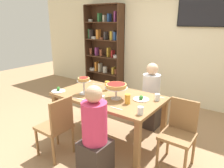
{
  "coord_description": "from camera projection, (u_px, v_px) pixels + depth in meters",
  "views": [
    {
      "loc": [
        1.81,
        -2.39,
        1.84
      ],
      "look_at": [
        0.0,
        0.1,
        0.89
      ],
      "focal_mm": 33.63,
      "sensor_mm": 36.0,
      "label": 1
    }
  ],
  "objects": [
    {
      "name": "water_glass_clear_near",
      "position": [
        102.0,
        100.0,
        2.86
      ],
      "size": [
        0.07,
        0.07,
        0.11
      ],
      "primitive_type": "cylinder",
      "color": "white",
      "rests_on": "dining_table"
    },
    {
      "name": "television",
      "position": [
        203.0,
        12.0,
        4.05
      ],
      "size": [
        0.97,
        0.05,
        0.56
      ],
      "color": "black"
    },
    {
      "name": "cutlery_knife_far",
      "position": [
        116.0,
        88.0,
        3.49
      ],
      "size": [
        0.18,
        0.05,
        0.0
      ],
      "primitive_type": "cube",
      "rotation": [
        0.0,
        0.0,
        2.97
      ],
      "color": "silver",
      "rests_on": "dining_table"
    },
    {
      "name": "beer_glass_amber_short",
      "position": [
        128.0,
        99.0,
        2.85
      ],
      "size": [
        0.08,
        0.08,
        0.13
      ],
      "primitive_type": "cylinder",
      "color": "gold",
      "rests_on": "dining_table"
    },
    {
      "name": "cutlery_spare_fork",
      "position": [
        79.0,
        99.0,
        3.03
      ],
      "size": [
        0.18,
        0.05,
        0.0
      ],
      "primitive_type": "cube",
      "rotation": [
        0.0,
        0.0,
        0.17
      ],
      "color": "silver",
      "rests_on": "dining_table"
    },
    {
      "name": "rear_partition",
      "position": [
        167.0,
        40.0,
        4.7
      ],
      "size": [
        8.0,
        0.12,
        2.8
      ],
      "primitive_type": "cube",
      "color": "beige",
      "rests_on": "ground_plane"
    },
    {
      "name": "deep_dish_pizza_stand",
      "position": [
        116.0,
        87.0,
        2.99
      ],
      "size": [
        0.33,
        0.33,
        0.23
      ],
      "color": "silver",
      "rests_on": "dining_table"
    },
    {
      "name": "cutlery_knife_near",
      "position": [
        159.0,
        97.0,
        3.11
      ],
      "size": [
        0.18,
        0.06,
        0.0
      ],
      "primitive_type": "cube",
      "rotation": [
        0.0,
        0.0,
        2.92
      ],
      "color": "silver",
      "rests_on": "dining_table"
    },
    {
      "name": "chair_head_east",
      "position": [
        180.0,
        130.0,
        2.68
      ],
      "size": [
        0.4,
        0.4,
        0.87
      ],
      "rotation": [
        0.0,
        0.0,
        3.14
      ],
      "color": "olive",
      "rests_on": "ground_plane"
    },
    {
      "name": "bookshelf",
      "position": [
        105.0,
        48.0,
        5.56
      ],
      "size": [
        1.1,
        0.3,
        2.21
      ],
      "color": "#422819",
      "rests_on": "ground_plane"
    },
    {
      "name": "cutlery_fork_near",
      "position": [
        116.0,
        108.0,
        2.71
      ],
      "size": [
        0.18,
        0.03,
        0.0
      ],
      "primitive_type": "cube",
      "rotation": [
        0.0,
        0.0,
        0.07
      ],
      "color": "silver",
      "rests_on": "dining_table"
    },
    {
      "name": "salad_plate_far_diner",
      "position": [
        141.0,
        99.0,
        2.99
      ],
      "size": [
        0.23,
        0.23,
        0.07
      ],
      "color": "white",
      "rests_on": "dining_table"
    },
    {
      "name": "beer_glass_amber_tall",
      "position": [
        107.0,
        86.0,
        3.4
      ],
      "size": [
        0.08,
        0.08,
        0.15
      ],
      "primitive_type": "cylinder",
      "color": "gold",
      "rests_on": "dining_table"
    },
    {
      "name": "water_glass_clear_far",
      "position": [
        157.0,
        97.0,
        2.96
      ],
      "size": [
        0.07,
        0.07,
        0.1
      ],
      "primitive_type": "cylinder",
      "color": "white",
      "rests_on": "dining_table"
    },
    {
      "name": "diner_far_right",
      "position": [
        150.0,
        100.0,
        3.66
      ],
      "size": [
        0.34,
        0.34,
        1.15
      ],
      "rotation": [
        0.0,
        0.0,
        -1.57
      ],
      "color": "#382D28",
      "rests_on": "ground_plane"
    },
    {
      "name": "personal_pizza_stand",
      "position": [
        84.0,
        82.0,
        3.19
      ],
      "size": [
        0.21,
        0.21,
        0.26
      ],
      "color": "silver",
      "rests_on": "dining_table"
    },
    {
      "name": "water_glass_clear_spare",
      "position": [
        140.0,
        111.0,
        2.53
      ],
      "size": [
        0.07,
        0.07,
        0.1
      ],
      "primitive_type": "cylinder",
      "color": "white",
      "rests_on": "dining_table"
    },
    {
      "name": "dining_table",
      "position": [
        108.0,
        100.0,
        3.22
      ],
      "size": [
        1.63,
        0.94,
        0.74
      ],
      "color": "olive",
      "rests_on": "ground_plane"
    },
    {
      "name": "chair_near_left",
      "position": [
        57.0,
        124.0,
        2.83
      ],
      "size": [
        0.4,
        0.4,
        0.87
      ],
      "rotation": [
        0.0,
        0.0,
        1.57
      ],
      "color": "olive",
      "rests_on": "ground_plane"
    },
    {
      "name": "salad_plate_near_diner",
      "position": [
        58.0,
        90.0,
        3.34
      ],
      "size": [
        0.22,
        0.22,
        0.07
      ],
      "color": "white",
      "rests_on": "dining_table"
    },
    {
      "name": "cutlery_fork_far",
      "position": [
        97.0,
        84.0,
        3.72
      ],
      "size": [
        0.18,
        0.06,
        0.0
      ],
      "primitive_type": "cube",
      "rotation": [
        0.0,
        0.0,
        3.4
      ],
      "color": "silver",
      "rests_on": "dining_table"
    },
    {
      "name": "diner_near_right",
      "position": [
        95.0,
        138.0,
        2.49
      ],
      "size": [
        0.34,
        0.34,
        1.15
      ],
      "rotation": [
        0.0,
        0.0,
        1.57
      ],
      "color": "#382D28",
      "rests_on": "ground_plane"
    },
    {
      "name": "ground_plane",
      "position": [
        108.0,
        138.0,
        3.41
      ],
      "size": [
        12.0,
        12.0,
        0.0
      ],
      "primitive_type": "plane",
      "color": "#9E7A56"
    }
  ]
}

